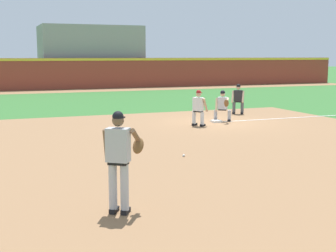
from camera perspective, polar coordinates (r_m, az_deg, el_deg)
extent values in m
plane|color=#336B2D|center=(19.99, 5.89, 0.45)|extent=(160.00, 160.00, 0.00)
cube|color=#936B47|center=(14.17, 2.37, -2.86)|extent=(18.00, 18.00, 0.01)
cube|color=#936B47|center=(38.78, -7.69, 4.37)|extent=(48.00, 3.20, 0.01)
cube|color=white|center=(23.25, 18.96, 1.20)|extent=(11.80, 0.10, 0.00)
cube|color=white|center=(19.98, 5.90, 0.58)|extent=(0.38, 0.38, 0.09)
sphere|color=white|center=(13.15, 1.93, -3.61)|extent=(0.07, 0.07, 0.07)
cube|color=black|center=(8.65, -6.58, -10.16)|extent=(0.24, 0.28, 0.09)
cylinder|color=#B2B2B7|center=(8.48, -6.73, -7.33)|extent=(0.15, 0.15, 0.84)
cube|color=black|center=(8.58, -5.19, -10.30)|extent=(0.24, 0.28, 0.09)
cylinder|color=#B2B2B7|center=(8.41, -5.32, -7.45)|extent=(0.15, 0.15, 0.84)
cube|color=black|center=(8.33, -6.08, -4.48)|extent=(0.39, 0.36, 0.06)
cube|color=#B2B2B7|center=(8.27, -6.11, -2.31)|extent=(0.47, 0.43, 0.60)
sphere|color=brown|center=(8.21, -6.11, 0.66)|extent=(0.21, 0.21, 0.21)
sphere|color=black|center=(8.20, -6.12, 1.14)|extent=(0.20, 0.20, 0.20)
cube|color=black|center=(8.29, -5.90, 1.05)|extent=(0.20, 0.19, 0.02)
cylinder|color=brown|center=(8.43, -7.53, -2.31)|extent=(0.18, 0.21, 0.59)
cylinder|color=brown|center=(8.44, -3.83, -1.41)|extent=(0.38, 0.48, 0.41)
ellipsoid|color=brown|center=(8.55, -3.65, -2.41)|extent=(0.34, 0.36, 0.34)
cube|color=black|center=(20.31, 7.46, 0.68)|extent=(0.24, 0.27, 0.09)
cylinder|color=#B2B2B7|center=(20.32, 7.49, 1.35)|extent=(0.15, 0.15, 0.40)
cube|color=black|center=(20.40, 5.79, 0.74)|extent=(0.24, 0.27, 0.09)
cylinder|color=#B2B2B7|center=(20.40, 5.82, 1.41)|extent=(0.15, 0.15, 0.40)
cube|color=black|center=(20.33, 6.66, 2.00)|extent=(0.39, 0.36, 0.06)
cube|color=#B2B2B7|center=(20.30, 6.67, 2.78)|extent=(0.46, 0.43, 0.52)
sphere|color=#DBB28E|center=(20.25, 6.69, 3.88)|extent=(0.21, 0.21, 0.21)
sphere|color=black|center=(20.24, 6.69, 4.07)|extent=(0.20, 0.20, 0.20)
cube|color=black|center=(20.16, 6.65, 3.98)|extent=(0.20, 0.19, 0.02)
cylinder|color=#DBB28E|center=(19.84, 7.22, 3.06)|extent=(0.42, 0.52, 0.24)
cylinder|color=#DBB28E|center=(20.25, 5.93, 2.61)|extent=(0.21, 0.24, 0.58)
ellipsoid|color=brown|center=(19.64, 7.13, 2.79)|extent=(0.29, 0.29, 0.35)
cube|color=black|center=(19.00, 3.25, 0.20)|extent=(0.28, 0.23, 0.09)
cylinder|color=white|center=(18.93, 3.19, 1.04)|extent=(0.15, 0.15, 0.50)
cube|color=black|center=(18.78, 4.25, 0.09)|extent=(0.28, 0.23, 0.09)
cylinder|color=white|center=(18.71, 4.19, 0.94)|extent=(0.15, 0.15, 0.50)
cube|color=black|center=(18.78, 3.69, 1.80)|extent=(0.34, 0.39, 0.06)
cube|color=white|center=(18.75, 3.70, 2.68)|extent=(0.41, 0.47, 0.54)
sphere|color=tan|center=(18.73, 3.75, 3.91)|extent=(0.21, 0.21, 0.21)
sphere|color=maroon|center=(18.73, 3.75, 4.12)|extent=(0.20, 0.20, 0.20)
cube|color=maroon|center=(18.80, 3.91, 4.06)|extent=(0.18, 0.20, 0.02)
cylinder|color=tan|center=(19.02, 3.33, 2.67)|extent=(0.33, 0.24, 0.56)
cylinder|color=tan|center=(18.74, 4.59, 2.57)|extent=(0.33, 0.24, 0.56)
cube|color=black|center=(22.91, 9.00, 1.54)|extent=(0.25, 0.27, 0.09)
cylinder|color=#515154|center=(22.91, 9.03, 2.26)|extent=(0.15, 0.15, 0.50)
cube|color=black|center=(22.96, 8.01, 1.58)|extent=(0.25, 0.27, 0.09)
cylinder|color=#515154|center=(22.97, 8.04, 2.30)|extent=(0.15, 0.15, 0.50)
cube|color=black|center=(22.91, 8.55, 2.95)|extent=(0.39, 0.37, 0.06)
cube|color=#232326|center=(22.89, 8.57, 3.67)|extent=(0.46, 0.43, 0.54)
sphere|color=#DBB28E|center=(22.84, 8.58, 4.67)|extent=(0.21, 0.21, 0.21)
sphere|color=black|center=(22.83, 8.59, 4.85)|extent=(0.20, 0.20, 0.20)
cube|color=black|center=(22.74, 8.55, 4.77)|extent=(0.20, 0.19, 0.02)
cylinder|color=#DBB28E|center=(22.71, 9.14, 3.54)|extent=(0.27, 0.31, 0.56)
cylinder|color=#DBB28E|center=(22.78, 7.89, 3.58)|extent=(0.27, 0.31, 0.56)
cube|color=brown|center=(40.65, -8.39, 6.37)|extent=(48.00, 0.50, 2.60)
cube|color=gold|center=(40.61, -8.42, 8.04)|extent=(48.00, 0.54, 0.20)
cube|color=gray|center=(43.87, -9.41, 8.37)|extent=(8.95, 5.05, 5.45)
cube|color=gray|center=(42.21, -8.93, 8.38)|extent=(8.55, 0.85, 0.06)
cube|color=navy|center=(41.42, -14.07, 8.52)|extent=(0.47, 0.20, 0.44)
cube|color=navy|center=(41.49, -13.26, 8.55)|extent=(0.47, 0.20, 0.44)
cube|color=navy|center=(41.58, -12.46, 8.57)|extent=(0.47, 0.20, 0.44)
cube|color=navy|center=(41.67, -11.66, 8.60)|extent=(0.47, 0.20, 0.44)
cube|color=navy|center=(41.77, -10.86, 8.62)|extent=(0.47, 0.20, 0.44)
cube|color=navy|center=(41.88, -10.07, 8.64)|extent=(0.47, 0.20, 0.44)
cube|color=navy|center=(42.00, -9.28, 8.66)|extent=(0.47, 0.20, 0.44)
cube|color=navy|center=(42.13, -8.50, 8.68)|extent=(0.47, 0.20, 0.44)
cube|color=navy|center=(42.26, -7.72, 8.69)|extent=(0.47, 0.20, 0.44)
cube|color=navy|center=(42.40, -6.95, 8.71)|extent=(0.47, 0.20, 0.44)
cube|color=navy|center=(42.55, -6.18, 8.72)|extent=(0.47, 0.20, 0.44)
cube|color=navy|center=(42.70, -5.41, 8.73)|extent=(0.47, 0.20, 0.44)
cube|color=navy|center=(42.86, -4.66, 8.74)|extent=(0.47, 0.20, 0.44)
cube|color=navy|center=(43.03, -3.91, 8.75)|extent=(0.47, 0.20, 0.44)
cube|color=gray|center=(43.04, -9.19, 9.11)|extent=(8.55, 0.85, 0.06)
cube|color=navy|center=(42.26, -14.24, 9.25)|extent=(0.47, 0.20, 0.44)
cube|color=navy|center=(42.34, -13.45, 9.28)|extent=(0.47, 0.20, 0.44)
cube|color=navy|center=(42.42, -12.66, 9.31)|extent=(0.47, 0.20, 0.44)
cube|color=navy|center=(42.52, -11.88, 9.33)|extent=(0.47, 0.20, 0.44)
cube|color=navy|center=(42.62, -11.09, 9.35)|extent=(0.47, 0.20, 0.44)
cube|color=navy|center=(42.72, -10.32, 9.37)|extent=(0.47, 0.20, 0.44)
cube|color=navy|center=(42.84, -9.54, 9.39)|extent=(0.47, 0.20, 0.44)
cube|color=navy|center=(42.96, -8.77, 9.40)|extent=(0.47, 0.20, 0.44)
cube|color=navy|center=(43.09, -8.00, 9.41)|extent=(0.47, 0.20, 0.44)
cube|color=navy|center=(43.23, -7.24, 9.43)|extent=(0.47, 0.20, 0.44)
cube|color=navy|center=(43.37, -6.49, 9.44)|extent=(0.47, 0.20, 0.44)
cube|color=navy|center=(43.52, -5.73, 9.45)|extent=(0.47, 0.20, 0.44)
cube|color=navy|center=(43.68, -4.99, 9.45)|extent=(0.47, 0.20, 0.44)
cube|color=navy|center=(43.85, -4.25, 9.46)|extent=(0.47, 0.20, 0.44)
cube|color=gray|center=(43.89, -9.44, 9.81)|extent=(8.55, 0.85, 0.06)
cube|color=navy|center=(43.12, -14.41, 9.96)|extent=(0.47, 0.20, 0.44)
cube|color=navy|center=(43.19, -13.63, 9.99)|extent=(0.47, 0.20, 0.44)
cube|color=navy|center=(43.28, -12.86, 10.01)|extent=(0.47, 0.20, 0.44)
cube|color=navy|center=(43.37, -12.09, 10.03)|extent=(0.47, 0.20, 0.44)
cube|color=navy|center=(43.46, -11.32, 10.05)|extent=(0.47, 0.20, 0.44)
cube|color=navy|center=(43.57, -10.55, 10.07)|extent=(0.47, 0.20, 0.44)
cube|color=navy|center=(43.68, -9.79, 10.08)|extent=(0.47, 0.20, 0.44)
cube|color=navy|center=(43.80, -9.03, 10.10)|extent=(0.47, 0.20, 0.44)
cube|color=navy|center=(43.93, -8.28, 10.11)|extent=(0.47, 0.20, 0.44)
cube|color=navy|center=(44.06, -7.53, 10.12)|extent=(0.47, 0.20, 0.44)
cube|color=navy|center=(44.21, -6.78, 10.13)|extent=(0.47, 0.20, 0.44)
cube|color=navy|center=(44.36, -6.04, 10.14)|extent=(0.47, 0.20, 0.44)
cube|color=navy|center=(44.51, -5.31, 10.14)|extent=(0.47, 0.20, 0.44)
cube|color=navy|center=(44.68, -4.58, 10.14)|extent=(0.47, 0.20, 0.44)
cube|color=gray|center=(44.73, -9.69, 10.48)|extent=(8.55, 0.85, 0.06)
cube|color=navy|center=(43.98, -14.57, 10.64)|extent=(0.47, 0.20, 0.44)
cube|color=navy|center=(44.05, -13.81, 10.67)|extent=(0.47, 0.20, 0.44)
cube|color=navy|center=(44.14, -13.05, 10.69)|extent=(0.47, 0.20, 0.44)
cube|color=navy|center=(44.22, -12.29, 10.71)|extent=(0.47, 0.20, 0.44)
cube|color=navy|center=(44.32, -11.53, 10.73)|extent=(0.47, 0.20, 0.44)
cube|color=navy|center=(44.42, -10.78, 10.74)|extent=(0.47, 0.20, 0.44)
cube|color=navy|center=(44.53, -10.03, 10.76)|extent=(0.47, 0.20, 0.44)
cube|color=navy|center=(44.65, -9.28, 10.77)|extent=(0.47, 0.20, 0.44)
cube|color=navy|center=(44.78, -8.54, 10.78)|extent=(0.47, 0.20, 0.44)
cube|color=navy|center=(44.91, -7.80, 10.79)|extent=(0.47, 0.20, 0.44)
cube|color=navy|center=(45.05, -7.07, 10.79)|extent=(0.47, 0.20, 0.44)
cube|color=navy|center=(45.19, -6.34, 10.80)|extent=(0.47, 0.20, 0.44)
cube|color=navy|center=(45.35, -5.62, 10.80)|extent=(0.47, 0.20, 0.44)
cube|color=navy|center=(45.51, -4.90, 10.80)|extent=(0.47, 0.20, 0.44)
cube|color=gray|center=(45.59, -9.93, 11.13)|extent=(8.55, 0.85, 0.06)
cube|color=navy|center=(44.85, -14.73, 11.29)|extent=(0.47, 0.20, 0.44)
cube|color=navy|center=(44.92, -13.98, 11.32)|extent=(0.47, 0.20, 0.44)
cube|color=navy|center=(45.00, -13.23, 11.34)|extent=(0.47, 0.20, 0.44)
cube|color=navy|center=(45.09, -12.48, 11.36)|extent=(0.47, 0.20, 0.44)
cube|color=navy|center=(45.18, -11.74, 11.37)|extent=(0.47, 0.20, 0.44)
cube|color=navy|center=(45.28, -11.00, 11.39)|extent=(0.47, 0.20, 0.44)
cube|color=navy|center=(45.39, -10.26, 11.40)|extent=(0.47, 0.20, 0.44)
cube|color=navy|center=(45.51, -9.53, 11.41)|extent=(0.47, 0.20, 0.44)
cube|color=navy|center=(45.63, -8.80, 11.42)|extent=(0.47, 0.20, 0.44)
cube|color=navy|center=(45.76, -8.07, 11.43)|extent=(0.47, 0.20, 0.44)
cube|color=navy|center=(45.90, -7.35, 11.43)|extent=(0.47, 0.20, 0.44)
cube|color=navy|center=(46.04, -6.63, 11.44)|extent=(0.47, 0.20, 0.44)
cube|color=navy|center=(46.19, -5.92, 11.44)|extent=(0.47, 0.20, 0.44)
cube|color=navy|center=(46.35, -5.21, 11.44)|extent=(0.47, 0.20, 0.44)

